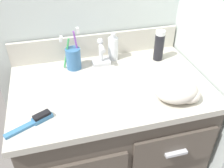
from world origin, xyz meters
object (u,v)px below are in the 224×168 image
Objects in this scene: soap_dispenser at (113,48)px; hand_towel at (178,90)px; toothbrush_cup at (73,58)px; hairbrush at (36,121)px; shaving_cream_can at (159,45)px.

hand_towel is at bearing -66.07° from soap_dispenser.
hairbrush is (-0.19, -0.35, -0.05)m from toothbrush_cup.
shaving_cream_can is at bearing -15.57° from soap_dispenser.
toothbrush_cup reaches higher than hairbrush.
toothbrush_cup is at bearing 35.08° from hairbrush.
shaving_cream_can is 0.71m from hairbrush.
shaving_cream_can is at bearing 1.10° from hairbrush.
hand_towel is (0.39, -0.35, -0.02)m from toothbrush_cup.
toothbrush_cup is at bearing 137.43° from hand_towel.
toothbrush_cup is 1.09× the size of hand_towel.
hairbrush is (-0.40, -0.39, -0.05)m from soap_dispenser.
hand_towel reaches higher than hairbrush.
toothbrush_cup is 1.29× the size of shaving_cream_can.
soap_dispenser is 0.56m from hairbrush.
shaving_cream_can is 0.33m from hand_towel.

